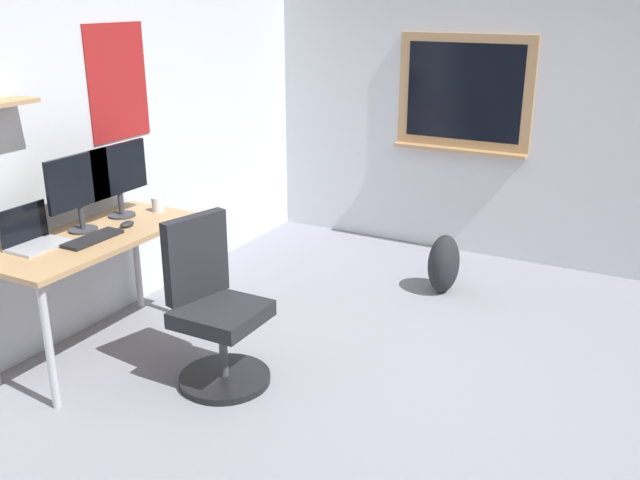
% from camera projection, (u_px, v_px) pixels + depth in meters
% --- Properties ---
extents(ground_plane, '(5.20, 5.20, 0.00)m').
position_uv_depth(ground_plane, '(444.00, 408.00, 3.72)').
color(ground_plane, gray).
rests_on(ground_plane, ground).
extents(wall_back, '(5.00, 0.30, 2.60)m').
position_uv_depth(wall_back, '(82.00, 127.00, 4.37)').
color(wall_back, silver).
rests_on(wall_back, ground).
extents(wall_right, '(0.22, 5.00, 2.60)m').
position_uv_depth(wall_right, '(554.00, 103.00, 5.33)').
color(wall_right, silver).
rests_on(wall_right, ground).
extents(desk, '(1.31, 0.60, 0.76)m').
position_uv_depth(desk, '(94.00, 249.00, 4.11)').
color(desk, tan).
rests_on(desk, ground).
extents(office_chair, '(0.52, 0.54, 0.95)m').
position_uv_depth(office_chair, '(214.00, 314.00, 3.88)').
color(office_chair, black).
rests_on(office_chair, ground).
extents(laptop, '(0.31, 0.21, 0.23)m').
position_uv_depth(laptop, '(33.00, 237.00, 3.89)').
color(laptop, '#ADAFB5').
rests_on(laptop, desk).
extents(monitor_primary, '(0.46, 0.17, 0.46)m').
position_uv_depth(monitor_primary, '(79.00, 187.00, 4.06)').
color(monitor_primary, '#38383D').
rests_on(monitor_primary, desk).
extents(monitor_secondary, '(0.46, 0.17, 0.46)m').
position_uv_depth(monitor_secondary, '(119.00, 175.00, 4.34)').
color(monitor_secondary, '#38383D').
rests_on(monitor_secondary, desk).
extents(keyboard, '(0.37, 0.13, 0.02)m').
position_uv_depth(keyboard, '(93.00, 239.00, 3.99)').
color(keyboard, black).
rests_on(keyboard, desk).
extents(computer_mouse, '(0.10, 0.06, 0.03)m').
position_uv_depth(computer_mouse, '(127.00, 224.00, 4.22)').
color(computer_mouse, '#262628').
rests_on(computer_mouse, desk).
extents(coffee_mug, '(0.08, 0.08, 0.09)m').
position_uv_depth(coffee_mug, '(158.00, 204.00, 4.52)').
color(coffee_mug, silver).
rests_on(coffee_mug, desk).
extents(backpack, '(0.32, 0.22, 0.44)m').
position_uv_depth(backpack, '(444.00, 264.00, 5.11)').
color(backpack, '#232328').
rests_on(backpack, ground).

